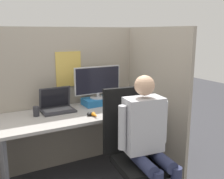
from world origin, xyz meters
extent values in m
cube|color=gray|center=(0.00, 0.72, 0.83)|extent=(2.18, 0.04, 1.66)
cube|color=gold|center=(0.01, 0.70, 1.18)|extent=(0.30, 0.01, 0.41)
cube|color=#F4EA66|center=(0.40, 0.70, 1.09)|extent=(0.08, 0.01, 0.08)
cube|color=gray|center=(0.87, 0.28, 0.83)|extent=(0.04, 1.34, 1.66)
cube|color=#9E9993|center=(0.00, 0.35, 0.74)|extent=(1.68, 0.70, 0.03)
cube|color=#4C4C51|center=(-0.81, 0.35, 0.36)|extent=(0.03, 0.59, 0.73)
cube|color=#4C4C51|center=(0.81, 0.35, 0.36)|extent=(0.03, 0.59, 0.73)
cube|color=#236BAD|center=(0.30, 0.52, 0.80)|extent=(0.36, 0.22, 0.08)
cylinder|color=#B2B2B7|center=(0.30, 0.52, 0.85)|extent=(0.19, 0.19, 0.01)
cylinder|color=#B2B2B7|center=(0.30, 0.52, 0.88)|extent=(0.04, 0.04, 0.05)
cube|color=#B2B2B7|center=(0.30, 0.53, 1.05)|extent=(0.57, 0.02, 0.32)
cube|color=black|center=(0.30, 0.51, 1.05)|extent=(0.55, 0.00, 0.30)
cube|color=#2D2D33|center=(-0.20, 0.47, 0.77)|extent=(0.35, 0.24, 0.02)
cube|color=#5B5B60|center=(-0.20, 0.49, 0.78)|extent=(0.30, 0.13, 0.00)
cube|color=#2D2D33|center=(-0.20, 0.57, 0.90)|extent=(0.35, 0.05, 0.24)
cube|color=black|center=(-0.20, 0.56, 0.90)|extent=(0.31, 0.04, 0.21)
ellipsoid|color=black|center=(0.04, 0.18, 0.78)|extent=(0.07, 0.05, 0.04)
cube|color=black|center=(0.76, 0.34, 0.78)|extent=(0.04, 0.17, 0.04)
cone|color=orange|center=(0.07, 0.11, 0.78)|extent=(0.04, 0.09, 0.04)
cylinder|color=green|center=(0.07, 0.16, 0.78)|extent=(0.02, 0.02, 0.02)
cube|color=black|center=(0.30, -0.40, 0.42)|extent=(0.51, 0.51, 0.07)
cube|color=black|center=(0.26, -0.14, 0.77)|extent=(0.44, 0.10, 0.65)
cylinder|color=#282D4C|center=(0.22, -0.52, 0.51)|extent=(0.15, 0.35, 0.11)
cylinder|color=#282D4C|center=(0.40, -0.54, 0.51)|extent=(0.15, 0.35, 0.11)
cube|color=#B2B2B7|center=(0.30, -0.40, 0.81)|extent=(0.36, 0.24, 0.49)
sphere|color=#D8A884|center=(0.30, -0.40, 1.16)|extent=(0.18, 0.18, 0.18)
cylinder|color=#B2B2B7|center=(0.09, -0.38, 0.81)|extent=(0.07, 0.07, 0.39)
cylinder|color=#B2B2B7|center=(0.50, -0.43, 0.81)|extent=(0.07, 0.07, 0.39)
cylinder|color=#28282D|center=(-0.44, 0.43, 0.81)|extent=(0.06, 0.06, 0.10)
camera|label=1|loc=(-1.01, -2.18, 1.61)|focal=42.00mm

